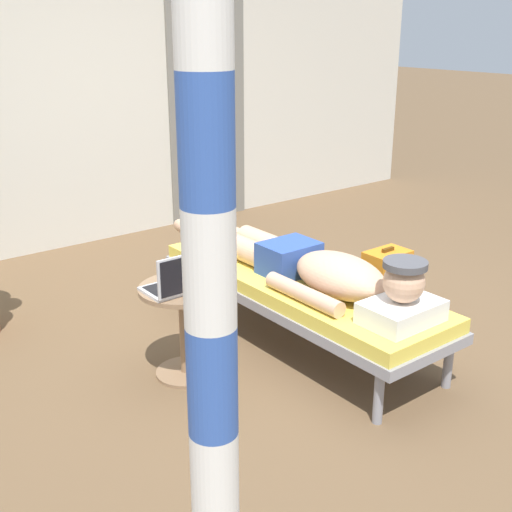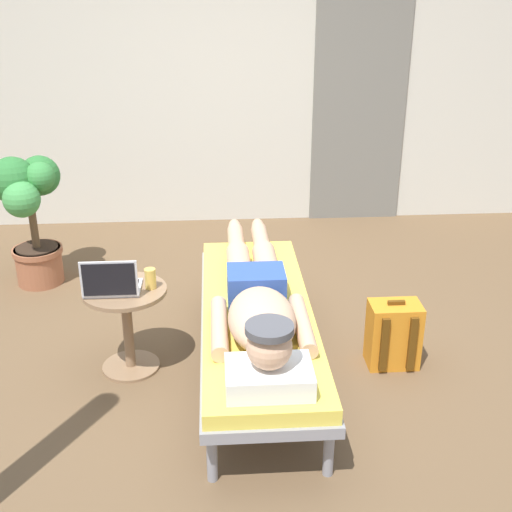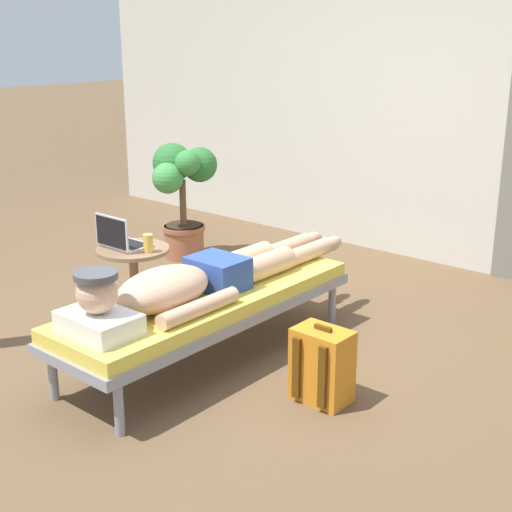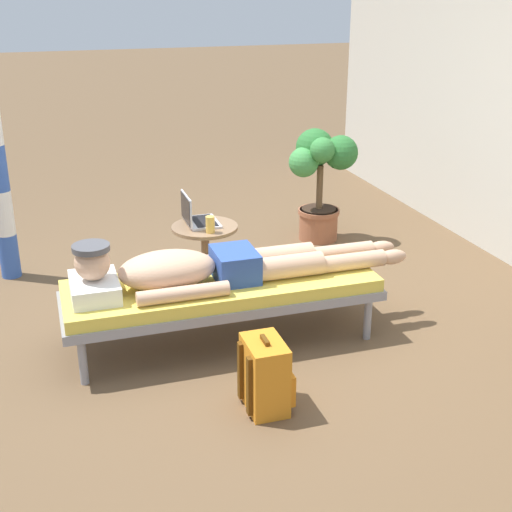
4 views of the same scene
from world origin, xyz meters
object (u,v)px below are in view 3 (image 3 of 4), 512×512
object	(u,v)px
laptop	(120,239)
backpack	(322,366)
lounge_chair	(208,304)
drink_glass	(148,243)
side_table	(134,272)
person_reclining	(194,281)
potted_plant	(182,189)

from	to	relation	value
laptop	backpack	world-z (taller)	laptop
lounge_chair	drink_glass	xyz separation A→B (m)	(-0.60, 0.08, 0.24)
lounge_chair	backpack	bearing A→B (deg)	1.66
lounge_chair	side_table	size ratio (longest dim) A/B	3.82
person_reclining	backpack	distance (m)	0.88
drink_glass	lounge_chair	bearing A→B (deg)	-7.86
person_reclining	laptop	world-z (taller)	laptop
laptop	person_reclining	bearing A→B (deg)	-9.57
lounge_chair	person_reclining	world-z (taller)	person_reclining
person_reclining	backpack	world-z (taller)	person_reclining
lounge_chair	laptop	bearing A→B (deg)	178.08
lounge_chair	drink_glass	size ratio (longest dim) A/B	16.78
laptop	drink_glass	distance (m)	0.22
side_table	laptop	xyz separation A→B (m)	(-0.06, -0.05, 0.23)
side_table	drink_glass	bearing A→B (deg)	1.73
laptop	drink_glass	xyz separation A→B (m)	(0.21, 0.06, 0.00)
person_reclining	potted_plant	world-z (taller)	potted_plant
side_table	potted_plant	bearing A→B (deg)	123.47
person_reclining	backpack	xyz separation A→B (m)	(0.81, 0.13, -0.32)
lounge_chair	potted_plant	world-z (taller)	potted_plant
backpack	potted_plant	bearing A→B (deg)	151.54
laptop	potted_plant	bearing A→B (deg)	120.46
laptop	backpack	size ratio (longest dim) A/B	0.73
side_table	potted_plant	xyz separation A→B (m)	(-0.82, 1.24, 0.24)
person_reclining	backpack	bearing A→B (deg)	9.30
side_table	laptop	world-z (taller)	laptop
side_table	drink_glass	world-z (taller)	drink_glass
laptop	backpack	xyz separation A→B (m)	(1.62, -0.00, -0.39)
drink_glass	backpack	xyz separation A→B (m)	(1.41, -0.06, -0.39)
person_reclining	side_table	distance (m)	0.79
person_reclining	lounge_chair	bearing A→B (deg)	90.00
side_table	person_reclining	bearing A→B (deg)	-14.05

